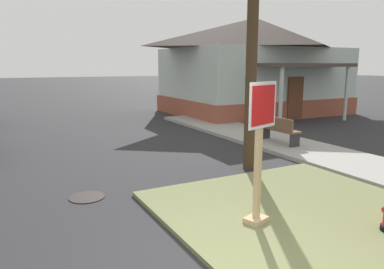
{
  "coord_description": "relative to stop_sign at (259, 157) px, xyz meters",
  "views": [
    {
      "loc": [
        -2.17,
        -3.13,
        2.6
      ],
      "look_at": [
        1.52,
        3.88,
        1.08
      ],
      "focal_mm": 34.02,
      "sensor_mm": 36.0,
      "label": 1
    }
  ],
  "objects": [
    {
      "name": "corner_house",
      "position": [
        8.9,
        11.85,
        1.42
      ],
      "size": [
        9.28,
        8.08,
        5.07
      ],
      "color": "brown",
      "rests_on": "ground"
    },
    {
      "name": "manhole_cover",
      "position": [
        -2.17,
        2.65,
        -1.17
      ],
      "size": [
        0.7,
        0.7,
        0.02
      ],
      "primitive_type": "cylinder",
      "color": "black",
      "rests_on": "ground"
    },
    {
      "name": "street_bench",
      "position": [
        4.3,
        4.48,
        -0.59
      ],
      "size": [
        0.43,
        1.59,
        0.85
      ],
      "color": "brown",
      "rests_on": "sidewalk_strip"
    },
    {
      "name": "stop_sign",
      "position": [
        0.0,
        0.0,
        0.0
      ],
      "size": [
        0.67,
        0.38,
        2.27
      ],
      "color": "tan",
      "rests_on": "grass_corner_patch"
    },
    {
      "name": "sidewalk_strip",
      "position": [
        4.53,
        3.96,
        -1.12
      ],
      "size": [
        2.2,
        15.43,
        0.12
      ],
      "primitive_type": "cube",
      "color": "#9E9B93",
      "rests_on": "ground"
    },
    {
      "name": "grass_corner_patch",
      "position": [
        1.0,
        0.1,
        -1.14
      ],
      "size": [
        4.66,
        4.44,
        0.08
      ],
      "primitive_type": "cube",
      "color": "olive",
      "rests_on": "ground"
    }
  ]
}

